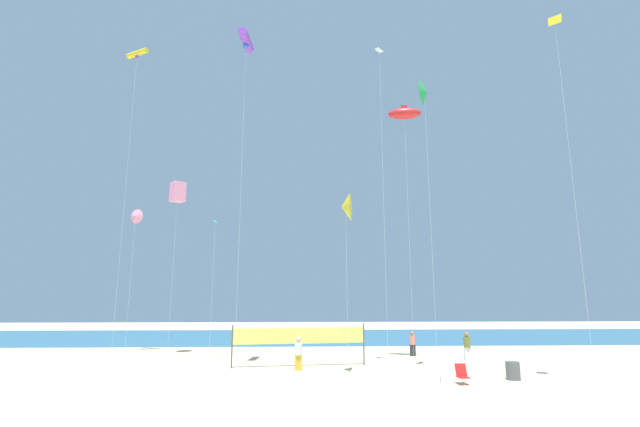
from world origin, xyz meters
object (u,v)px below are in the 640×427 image
(kite_cyan_diamond, at_px, (215,228))
(trash_barrel, at_px, (513,371))
(beach_handbag, at_px, (444,379))
(kite_pink_box, at_px, (178,192))
(beachgoer_white_shirt, at_px, (298,352))
(volleyball_net, at_px, (300,337))
(kite_yellow_delta, at_px, (346,207))
(kite_pink_delta, at_px, (136,216))
(kite_red_inflatable, at_px, (404,114))
(kite_white_diamond, at_px, (380,63))
(kite_green_delta, at_px, (424,93))
(beachgoer_coral_shirt, at_px, (412,343))
(folding_beach_chair, at_px, (462,374))
(kite_yellow_tube, at_px, (137,55))
(kite_yellow_diamond, at_px, (555,26))
(beachgoer_olive_shirt, at_px, (467,345))
(kite_violet_tube, at_px, (246,41))

(kite_cyan_diamond, bearing_deg, trash_barrel, -28.49)
(beach_handbag, relative_size, kite_pink_box, 0.03)
(beachgoer_white_shirt, bearing_deg, volleyball_net, -51.19)
(kite_yellow_delta, relative_size, kite_pink_delta, 0.90)
(kite_red_inflatable, bearing_deg, kite_pink_box, 166.35)
(beach_handbag, distance_m, kite_white_diamond, 18.56)
(volleyball_net, height_order, kite_pink_delta, kite_pink_delta)
(kite_green_delta, xyz_separation_m, kite_pink_delta, (-19.52, 9.64, -5.66))
(beachgoer_coral_shirt, bearing_deg, folding_beach_chair, 42.13)
(kite_green_delta, xyz_separation_m, kite_pink_box, (-16.08, 8.16, -4.11))
(volleyball_net, bearing_deg, kite_yellow_delta, -56.01)
(kite_yellow_delta, bearing_deg, volleyball_net, 123.99)
(beach_handbag, distance_m, kite_yellow_tube, 30.23)
(kite_cyan_diamond, relative_size, kite_pink_delta, 0.89)
(kite_yellow_diamond, relative_size, kite_red_inflatable, 1.05)
(beachgoer_coral_shirt, height_order, kite_yellow_diamond, kite_yellow_diamond)
(kite_green_delta, height_order, kite_white_diamond, kite_white_diamond)
(kite_red_inflatable, distance_m, kite_yellow_tube, 20.25)
(kite_yellow_diamond, xyz_separation_m, kite_red_inflatable, (-5.51, 8.68, -0.88))
(kite_green_delta, height_order, kite_pink_box, kite_green_delta)
(kite_cyan_diamond, distance_m, kite_green_delta, 16.60)
(folding_beach_chair, bearing_deg, kite_pink_box, 142.31)
(beachgoer_olive_shirt, distance_m, kite_green_delta, 16.00)
(beachgoer_olive_shirt, distance_m, kite_white_diamond, 18.69)
(kite_yellow_tube, relative_size, kite_pink_delta, 2.10)
(trash_barrel, xyz_separation_m, kite_yellow_tube, (-22.69, 8.50, 21.31))
(folding_beach_chair, height_order, kite_violet_tube, kite_violet_tube)
(kite_yellow_diamond, xyz_separation_m, kite_pink_delta, (-24.88, 14.04, -7.12))
(kite_red_inflatable, relative_size, kite_pink_delta, 1.60)
(beach_handbag, height_order, kite_yellow_tube, kite_yellow_tube)
(kite_pink_box, bearing_deg, beachgoer_olive_shirt, -8.04)
(beachgoer_olive_shirt, bearing_deg, kite_yellow_tube, 169.09)
(trash_barrel, height_order, beach_handbag, trash_barrel)
(kite_red_inflatable, bearing_deg, kite_violet_tube, -164.27)
(kite_pink_box, bearing_deg, kite_violet_tube, -50.94)
(kite_violet_tube, bearing_deg, kite_yellow_delta, -15.41)
(trash_barrel, relative_size, kite_green_delta, 0.05)
(kite_yellow_delta, bearing_deg, beachgoer_white_shirt, 138.41)
(volleyball_net, distance_m, kite_white_diamond, 17.43)
(volleyball_net, distance_m, kite_yellow_tube, 23.87)
(kite_yellow_diamond, relative_size, kite_yellow_delta, 1.85)
(kite_yellow_tube, xyz_separation_m, kite_pink_box, (3.33, 1.05, -10.25))
(kite_pink_delta, relative_size, kite_white_diamond, 0.54)
(kite_white_diamond, bearing_deg, kite_cyan_diamond, 151.09)
(folding_beach_chair, distance_m, volleyball_net, 9.52)
(trash_barrel, bearing_deg, beachgoer_coral_shirt, 105.71)
(kite_pink_delta, bearing_deg, folding_beach_chair, -31.00)
(folding_beach_chair, height_order, kite_cyan_diamond, kite_cyan_diamond)
(kite_yellow_diamond, xyz_separation_m, kite_white_diamond, (-7.60, 5.90, 1.22))
(kite_red_inflatable, distance_m, kite_pink_box, 17.05)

